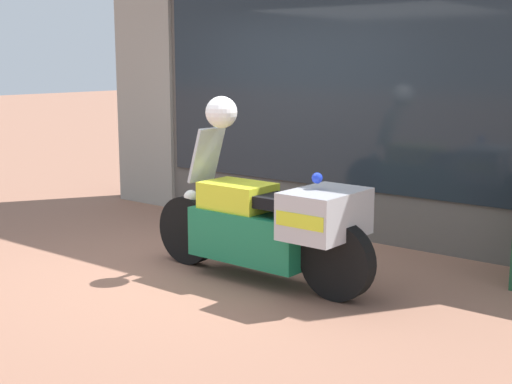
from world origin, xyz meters
The scene contains 5 objects.
ground_plane centered at (0.00, 0.00, 0.00)m, with size 60.00×60.00×0.00m, color #8E604C.
shop_building centered at (-0.44, 2.00, 1.98)m, with size 6.19×0.55×3.95m.
window_display centered at (0.43, 2.03, 0.46)m, with size 4.73×0.30×1.90m.
paramedic_motorcycle centered at (0.83, 0.02, 0.52)m, with size 2.31×0.72×1.31m.
white_helmet centered at (0.27, 0.03, 1.45)m, with size 0.28×0.28×0.28m, color white.
Camera 1 is at (4.40, -4.73, 1.92)m, focal length 50.00 mm.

